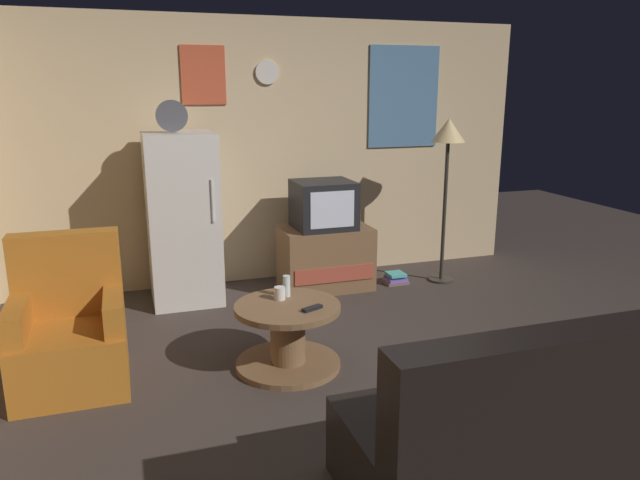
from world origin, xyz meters
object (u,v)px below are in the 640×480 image
(fridge, at_px, (183,218))
(crt_tv, at_px, (323,205))
(couch, at_px, (532,432))
(tv_stand, at_px, (325,258))
(coffee_table, at_px, (288,336))
(remote_control, at_px, (312,308))
(standing_lamp, at_px, (448,143))
(book_stack, at_px, (396,278))
(mug_ceramic_white, at_px, (280,293))
(wine_glass, at_px, (287,286))
(armchair, at_px, (70,334))

(fridge, height_order, crt_tv, fridge)
(couch, bearing_deg, tv_stand, 88.98)
(fridge, distance_m, coffee_table, 1.74)
(coffee_table, relative_size, remote_control, 4.80)
(coffee_table, xyz_separation_m, remote_control, (0.13, -0.15, 0.24))
(tv_stand, bearing_deg, crt_tv, -177.29)
(tv_stand, relative_size, standing_lamp, 0.53)
(couch, height_order, book_stack, couch)
(standing_lamp, height_order, mug_ceramic_white, standing_lamp)
(tv_stand, bearing_deg, book_stack, -8.21)
(wine_glass, bearing_deg, couch, -68.93)
(standing_lamp, relative_size, remote_control, 10.60)
(mug_ceramic_white, bearing_deg, book_stack, 40.75)
(fridge, height_order, armchair, fridge)
(fridge, height_order, book_stack, fridge)
(remote_control, distance_m, armchair, 1.56)
(crt_tv, distance_m, book_stack, 1.05)
(tv_stand, xyz_separation_m, coffee_table, (-0.79, -1.51, -0.07))
(crt_tv, distance_m, coffee_table, 1.79)
(tv_stand, height_order, coffee_table, tv_stand)
(fridge, bearing_deg, armchair, -122.72)
(wine_glass, height_order, remote_control, wine_glass)
(standing_lamp, bearing_deg, fridge, 174.67)
(remote_control, bearing_deg, crt_tv, 46.03)
(mug_ceramic_white, relative_size, armchair, 0.09)
(mug_ceramic_white, distance_m, couch, 1.91)
(wine_glass, distance_m, book_stack, 1.96)
(couch, bearing_deg, standing_lamp, 67.74)
(fridge, relative_size, remote_control, 11.80)
(coffee_table, bearing_deg, wine_glass, 76.24)
(mug_ceramic_white, xyz_separation_m, couch, (0.75, -1.74, -0.18))
(tv_stand, relative_size, coffee_table, 1.17)
(remote_control, bearing_deg, book_stack, 26.07)
(wine_glass, relative_size, book_stack, 0.69)
(fridge, bearing_deg, tv_stand, -3.06)
(crt_tv, bearing_deg, wine_glass, -118.32)
(coffee_table, relative_size, mug_ceramic_white, 8.00)
(crt_tv, xyz_separation_m, mug_ceramic_white, (-0.79, -1.40, -0.31))
(crt_tv, distance_m, couch, 3.18)
(coffee_table, bearing_deg, armchair, 170.80)
(tv_stand, xyz_separation_m, standing_lamp, (1.16, -0.16, 1.06))
(wine_glass, distance_m, mug_ceramic_white, 0.08)
(armchair, xyz_separation_m, couch, (2.11, -1.85, -0.03))
(tv_stand, height_order, standing_lamp, standing_lamp)
(coffee_table, relative_size, wine_glass, 4.80)
(remote_control, xyz_separation_m, book_stack, (1.35, 1.56, -0.41))
(remote_control, bearing_deg, mug_ceramic_white, 97.39)
(tv_stand, distance_m, armchair, 2.52)
(wine_glass, relative_size, couch, 0.09)
(fridge, relative_size, armchair, 1.84)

